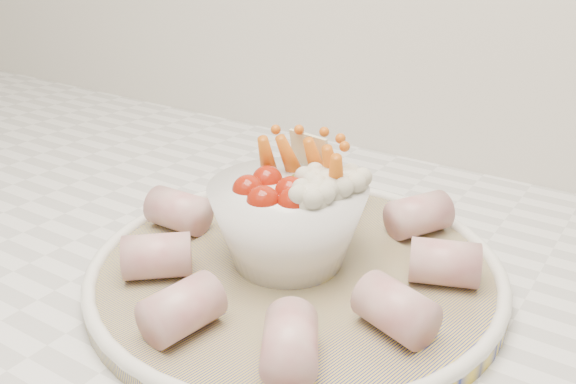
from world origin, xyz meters
The scene contains 3 objects.
serving_platter centered at (0.05, 1.42, 0.93)m, with size 0.42×0.42×0.02m.
veggie_bowl centered at (0.04, 1.43, 0.98)m, with size 0.14×0.14×0.11m.
cured_meat_rolls centered at (0.05, 1.42, 0.95)m, with size 0.31×0.30×0.04m.
Camera 1 is at (0.31, 1.02, 1.22)m, focal length 40.00 mm.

